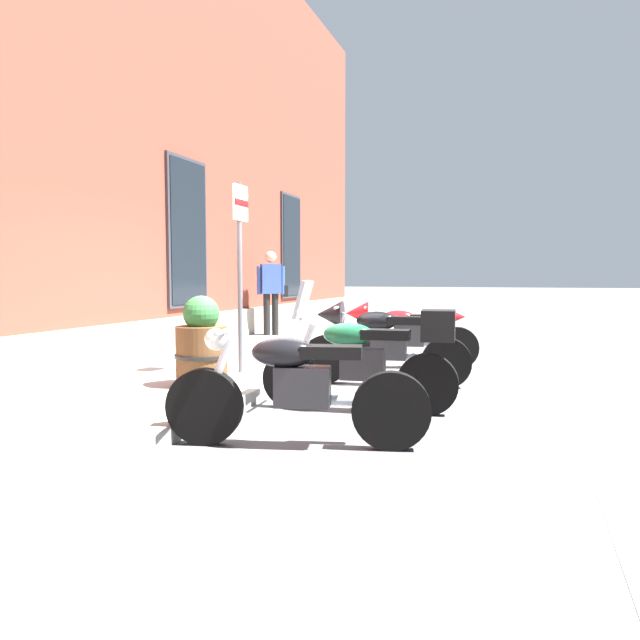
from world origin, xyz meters
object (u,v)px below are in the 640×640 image
(pedestrian_blue_top, at_px, (271,288))
(motorcycle_green_touring, at_px, (369,357))
(motorcycle_red_sport, at_px, (399,332))
(parking_sign, at_px, (240,250))
(motorcycle_black_naked, at_px, (294,388))
(motorcycle_black_sport, at_px, (378,340))
(barrel_planter, at_px, (202,347))

(pedestrian_blue_top, bearing_deg, motorcycle_green_touring, -148.14)
(motorcycle_green_touring, height_order, pedestrian_blue_top, pedestrian_blue_top)
(motorcycle_red_sport, bearing_deg, pedestrian_blue_top, 50.89)
(pedestrian_blue_top, bearing_deg, parking_sign, -161.38)
(motorcycle_black_naked, xyz_separation_m, motorcycle_red_sport, (4.39, 0.01, 0.07))
(motorcycle_red_sport, xyz_separation_m, pedestrian_blue_top, (2.58, 3.18, 0.58))
(motorcycle_green_touring, bearing_deg, motorcycle_black_naked, 169.33)
(motorcycle_black_sport, relative_size, motorcycle_red_sport, 1.00)
(motorcycle_black_sport, bearing_deg, pedestrian_blue_top, 38.11)
(motorcycle_red_sport, bearing_deg, motorcycle_black_sport, -179.20)
(motorcycle_black_naked, bearing_deg, barrel_planter, 48.83)
(pedestrian_blue_top, xyz_separation_m, parking_sign, (-4.54, -1.53, 0.56))
(motorcycle_black_naked, height_order, motorcycle_black_sport, motorcycle_black_sport)
(motorcycle_black_naked, xyz_separation_m, motorcycle_black_sport, (2.90, -0.01, 0.10))
(motorcycle_green_touring, height_order, barrel_planter, motorcycle_green_touring)
(pedestrian_blue_top, height_order, barrel_planter, pedestrian_blue_top)
(motorcycle_red_sport, bearing_deg, motorcycle_green_touring, -174.67)
(motorcycle_red_sport, relative_size, parking_sign, 0.90)
(barrel_planter, bearing_deg, pedestrian_blue_top, 15.47)
(motorcycle_black_naked, height_order, motorcycle_red_sport, motorcycle_red_sport)
(pedestrian_blue_top, bearing_deg, barrel_planter, -164.53)
(motorcycle_black_naked, distance_m, motorcycle_red_sport, 4.39)
(motorcycle_black_sport, relative_size, parking_sign, 0.90)
(motorcycle_green_touring, distance_m, barrel_planter, 1.93)
(motorcycle_green_touring, height_order, motorcycle_black_sport, motorcycle_green_touring)
(motorcycle_black_naked, distance_m, motorcycle_black_sport, 2.90)
(motorcycle_black_naked, bearing_deg, parking_sign, 34.25)
(motorcycle_black_sport, relative_size, barrel_planter, 2.13)
(motorcycle_black_sport, bearing_deg, motorcycle_red_sport, 0.80)
(motorcycle_black_naked, relative_size, parking_sign, 0.88)
(motorcycle_black_sport, distance_m, motorcycle_red_sport, 1.49)
(motorcycle_black_naked, height_order, parking_sign, parking_sign)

